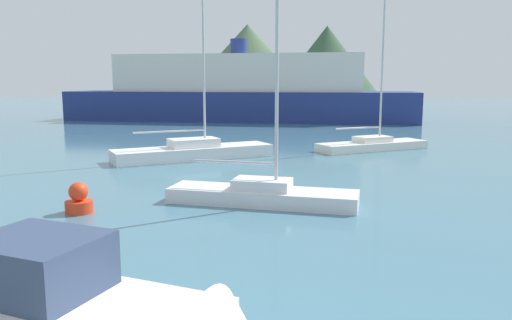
% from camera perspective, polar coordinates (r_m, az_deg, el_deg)
% --- Properties ---
extents(motorboat_near, '(6.60, 3.76, 2.29)m').
position_cam_1_polar(motorboat_near, '(8.48, -18.54, -16.96)').
color(motorboat_near, white).
rests_on(motorboat_near, ground_plane).
extents(sailboat_inner, '(6.64, 2.57, 8.86)m').
position_cam_1_polar(sailboat_inner, '(17.06, 0.73, -3.72)').
color(sailboat_inner, silver).
rests_on(sailboat_inner, ground_plane).
extents(sailboat_middle, '(7.08, 5.23, 9.86)m').
position_cam_1_polar(sailboat_middle, '(31.18, 13.16, 1.84)').
color(sailboat_middle, white).
rests_on(sailboat_middle, ground_plane).
extents(sailboat_outer, '(8.38, 6.28, 11.08)m').
position_cam_1_polar(sailboat_outer, '(27.02, -7.11, 1.09)').
color(sailboat_outer, white).
rests_on(sailboat_outer, ground_plane).
extents(ferry_distant, '(36.76, 9.56, 8.46)m').
position_cam_1_polar(ferry_distant, '(53.04, -1.97, 7.78)').
color(ferry_distant, navy).
rests_on(ferry_distant, ground_plane).
extents(buoy_marker, '(0.87, 0.87, 1.00)m').
position_cam_1_polar(buoy_marker, '(16.89, -19.60, -4.35)').
color(buoy_marker, red).
rests_on(buoy_marker, ground_plane).
extents(hill_west, '(31.58, 31.58, 16.92)m').
position_cam_1_polar(hill_west, '(116.77, -0.98, 11.14)').
color(hill_west, '#4C6647').
rests_on(hill_west, ground_plane).
extents(hill_central, '(24.36, 24.36, 15.72)m').
position_cam_1_polar(hill_central, '(109.57, 8.07, 10.88)').
color(hill_central, '#38563D').
rests_on(hill_central, ground_plane).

